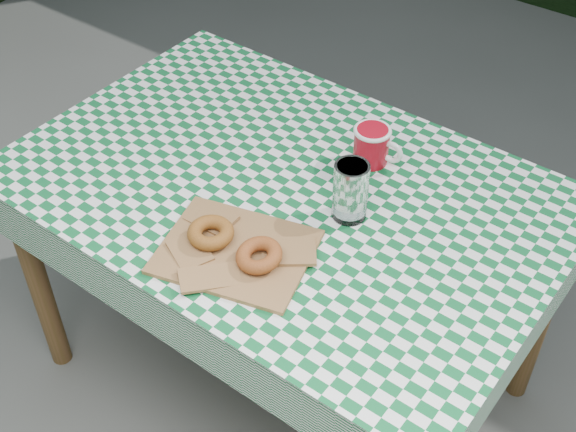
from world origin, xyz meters
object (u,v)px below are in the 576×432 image
object	(u,v)px
paper_bag	(236,251)
table	(284,291)
coffee_mug	(371,145)
drinking_glass	(351,191)

from	to	relation	value
paper_bag	table	bearing A→B (deg)	101.48
table	coffee_mug	xyz separation A→B (m)	(0.12, 0.20, 0.43)
paper_bag	drinking_glass	world-z (taller)	drinking_glass
table	drinking_glass	size ratio (longest dim) A/B	8.97
table	drinking_glass	xyz separation A→B (m)	(0.18, 0.00, 0.45)
table	coffee_mug	size ratio (longest dim) A/B	7.50
table	coffee_mug	distance (m)	0.49
table	drinking_glass	world-z (taller)	drinking_glass
table	paper_bag	size ratio (longest dim) A/B	4.03
paper_bag	drinking_glass	bearing A→B (deg)	62.07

